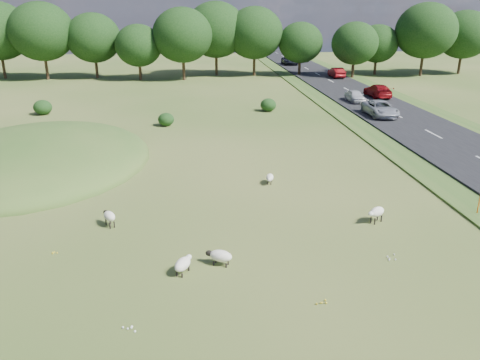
% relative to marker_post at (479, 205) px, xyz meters
% --- Properties ---
extents(ground, '(160.00, 160.00, 0.00)m').
position_rel_marker_post_xyz_m(ground, '(-14.42, 19.95, -0.60)').
color(ground, '#305219').
rests_on(ground, ground).
extents(mound, '(16.00, 20.00, 4.00)m').
position_rel_marker_post_xyz_m(mound, '(-26.42, 11.95, -0.60)').
color(mound, '#33561E').
rests_on(mound, ground).
extents(road, '(8.00, 150.00, 0.25)m').
position_rel_marker_post_xyz_m(road, '(5.58, 29.95, -0.47)').
color(road, black).
rests_on(road, ground).
extents(treeline, '(96.28, 14.66, 11.70)m').
position_rel_marker_post_xyz_m(treeline, '(-15.48, 55.38, 5.97)').
color(treeline, black).
rests_on(treeline, ground).
extents(shrubs, '(25.53, 8.03, 1.53)m').
position_rel_marker_post_xyz_m(shrubs, '(-19.95, 26.90, 0.11)').
color(shrubs, black).
rests_on(shrubs, ground).
extents(marker_post, '(0.06, 0.06, 1.20)m').
position_rel_marker_post_xyz_m(marker_post, '(0.00, 0.00, 0.00)').
color(marker_post, '#D8590C').
rests_on(marker_post, ground).
extents(sheep_0, '(0.93, 1.23, 0.69)m').
position_rel_marker_post_xyz_m(sheep_0, '(-15.62, -4.42, -0.16)').
color(sheep_0, beige).
rests_on(sheep_0, ground).
extents(sheep_2, '(0.68, 1.11, 0.61)m').
position_rel_marker_post_xyz_m(sheep_2, '(-10.35, 5.85, -0.21)').
color(sheep_2, beige).
rests_on(sheep_2, ground).
extents(sheep_3, '(1.18, 0.96, 0.85)m').
position_rel_marker_post_xyz_m(sheep_3, '(-5.77, -0.40, -0.01)').
color(sheep_3, beige).
rests_on(sheep_3, ground).
extents(sheep_4, '(0.88, 1.12, 0.80)m').
position_rel_marker_post_xyz_m(sheep_4, '(-19.42, 0.50, -0.04)').
color(sheep_4, beige).
rests_on(sheep_4, ground).
extents(sheep_5, '(1.26, 0.90, 0.70)m').
position_rel_marker_post_xyz_m(sheep_5, '(-14.04, -3.89, -0.16)').
color(sheep_5, beige).
rests_on(sheep_5, ground).
extents(car_0, '(2.12, 5.21, 1.51)m').
position_rel_marker_post_xyz_m(car_0, '(7.48, 76.10, 0.41)').
color(car_0, black).
rests_on(car_0, road).
extents(car_1, '(2.15, 5.28, 1.53)m').
position_rel_marker_post_xyz_m(car_1, '(7.48, 34.06, 0.42)').
color(car_1, maroon).
rests_on(car_1, road).
extents(car_4, '(1.63, 4.68, 1.54)m').
position_rel_marker_post_xyz_m(car_4, '(7.48, 51.61, 0.42)').
color(car_4, maroon).
rests_on(car_4, road).
extents(car_5, '(2.47, 5.35, 1.49)m').
position_rel_marker_post_xyz_m(car_5, '(3.68, 23.52, 0.39)').
color(car_5, '#ABADB3').
rests_on(car_5, road).
extents(car_6, '(1.59, 3.96, 1.35)m').
position_rel_marker_post_xyz_m(car_6, '(3.68, 31.30, 0.32)').
color(car_6, silver).
rests_on(car_6, road).
extents(car_7, '(2.55, 5.54, 1.54)m').
position_rel_marker_post_xyz_m(car_7, '(3.68, 70.36, 0.42)').
color(car_7, black).
rests_on(car_7, road).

